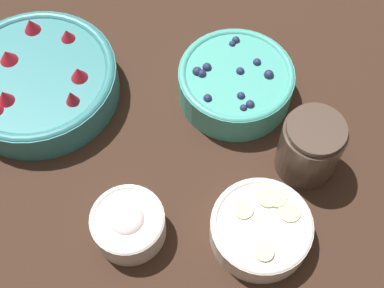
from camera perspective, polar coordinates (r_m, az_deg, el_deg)
ground_plane at (r=0.87m, az=-4.39°, el=1.68°), size 4.00×4.00×0.00m
bowl_strawberries at (r=0.91m, az=-16.20°, el=6.61°), size 0.26×0.26×0.08m
bowl_blueberries at (r=0.87m, az=4.67°, el=6.64°), size 0.19×0.19×0.07m
bowl_bananas at (r=0.77m, az=7.37°, el=-8.90°), size 0.14×0.14×0.05m
bowl_cream at (r=0.76m, az=-6.81°, el=-8.42°), size 0.10×0.10×0.06m
jar_chocolate at (r=0.81m, az=12.43°, el=-0.43°), size 0.09×0.09×0.11m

